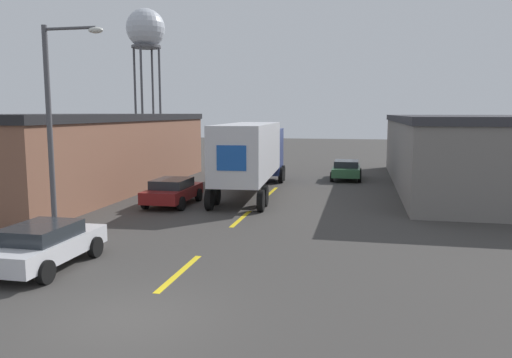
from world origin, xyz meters
TOP-DOWN VIEW (x-y plane):
  - ground_plane at (0.00, 0.00)m, footprint 160.00×160.00m
  - road_centerline at (0.00, 11.04)m, footprint 0.20×18.72m
  - warehouse_left at (-11.99, 17.17)m, footprint 9.66×21.25m
  - warehouse_right at (12.01, 23.15)m, footprint 9.69×21.85m
  - semi_truck at (-1.03, 18.27)m, footprint 3.49×13.04m
  - parked_car_left_far at (-4.14, 13.54)m, footprint 2.06×4.20m
  - parked_car_left_near at (-4.14, 3.03)m, footprint 2.06×4.20m
  - parked_car_right_far at (4.14, 25.15)m, footprint 2.06×4.20m
  - water_tower at (-21.59, 50.00)m, footprint 4.82×4.82m
  - street_lamp at (-6.01, 6.79)m, footprint 2.42×0.32m
  - fire_hydrant at (-5.74, 4.02)m, footprint 0.22×0.22m

SIDE VIEW (x-z plane):
  - ground_plane at x=0.00m, z-range 0.00..0.00m
  - road_centerline at x=0.00m, z-range 0.00..0.01m
  - fire_hydrant at x=-5.74m, z-range 0.00..0.83m
  - parked_car_left_far at x=-4.14m, z-range 0.05..1.39m
  - parked_car_left_near at x=-4.14m, z-range 0.05..1.39m
  - parked_car_right_far at x=4.14m, z-range 0.05..1.39m
  - warehouse_right at x=12.01m, z-range 0.01..4.46m
  - warehouse_left at x=-11.99m, z-range 0.01..4.55m
  - semi_truck at x=-1.03m, z-range 0.39..4.42m
  - street_lamp at x=-6.01m, z-range 0.63..8.41m
  - water_tower at x=-21.59m, z-range 5.96..23.43m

